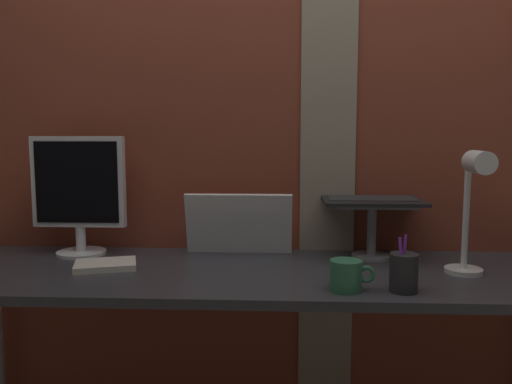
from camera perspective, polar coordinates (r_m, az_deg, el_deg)
name	(u,v)px	position (r m, az deg, el deg)	size (l,w,h in m)	color
brick_wall_back	(292,133)	(2.06, 3.96, 6.46)	(3.18, 0.16, 2.42)	brown
desk	(254,291)	(1.77, -0.17, -10.80)	(2.21, 0.62, 0.76)	#333338
monitor	(79,189)	(2.03, -18.84, 0.34)	(0.34, 0.18, 0.44)	white
laptop_stand	(372,221)	(1.93, 12.58, -3.06)	(0.28, 0.22, 0.20)	gray
laptop	(369,185)	(1.99, 12.31, 0.76)	(0.36, 0.33, 0.22)	black
whiteboard_panel	(239,224)	(1.95, -1.90, -3.53)	(0.40, 0.02, 0.24)	white
desk_lamp	(473,199)	(1.75, 22.66, -0.72)	(0.12, 0.20, 0.40)	white
pen_cup	(404,273)	(1.57, 15.87, -8.48)	(0.08, 0.08, 0.17)	#262628
coffee_mug	(347,275)	(1.54, 9.90, -8.99)	(0.13, 0.09, 0.09)	#33724C
paper_clutter_stack	(105,265)	(1.84, -16.16, -7.68)	(0.20, 0.14, 0.02)	silver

